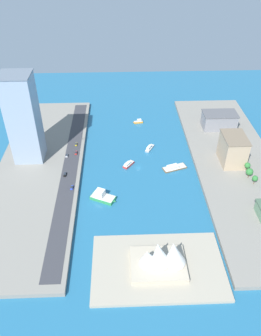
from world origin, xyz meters
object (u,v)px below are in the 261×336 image
(water_taxi_orange, at_px, (138,122))
(warehouse_low_gray, at_px, (219,120))
(pickup_red, at_px, (76,153))
(hatchback_blue, at_px, (72,187))
(traffic_light_waterfront, at_px, (82,135))
(apartment_midrise_tan, at_px, (233,149))
(sedan_silver, at_px, (67,156))
(opera_landmark, at_px, (162,257))
(barge_flat_brown, at_px, (174,167))
(yacht_sleek_gray, at_px, (150,148))
(suv_black, at_px, (65,174))
(ferry_green_doubledeck, at_px, (102,196))
(tugboat_red, at_px, (128,164))
(taxi_yellow_cab, at_px, (76,144))
(tower_tall_glass, at_px, (23,119))

(water_taxi_orange, height_order, warehouse_low_gray, warehouse_low_gray)
(water_taxi_orange, bearing_deg, pickup_red, 45.09)
(hatchback_blue, height_order, traffic_light_waterfront, traffic_light_waterfront)
(apartment_midrise_tan, xyz_separation_m, traffic_light_waterfront, (129.60, -40.57, -8.08))
(sedan_silver, relative_size, opera_landmark, 0.13)
(barge_flat_brown, relative_size, pickup_red, 4.18)
(yacht_sleek_gray, distance_m, traffic_light_waterfront, 64.31)
(water_taxi_orange, distance_m, warehouse_low_gray, 81.07)
(yacht_sleek_gray, bearing_deg, suv_black, 28.94)
(yacht_sleek_gray, height_order, sedan_silver, sedan_silver)
(ferry_green_doubledeck, bearing_deg, traffic_light_waterfront, -75.49)
(tugboat_red, bearing_deg, ferry_green_doubledeck, 63.11)
(tugboat_red, bearing_deg, warehouse_low_gray, -148.32)
(taxi_yellow_cab, bearing_deg, warehouse_low_gray, -168.88)
(tugboat_red, height_order, sedan_silver, sedan_silver)
(opera_landmark, bearing_deg, warehouse_low_gray, -114.84)
(tower_tall_glass, relative_size, opera_landmark, 2.24)
(water_taxi_orange, relative_size, yacht_sleek_gray, 0.77)
(taxi_yellow_cab, height_order, pickup_red, pickup_red)
(warehouse_low_gray, bearing_deg, yacht_sleek_gray, 24.28)
(tugboat_red, height_order, taxi_yellow_cab, taxi_yellow_cab)
(warehouse_low_gray, height_order, hatchback_blue, warehouse_low_gray)
(ferry_green_doubledeck, height_order, opera_landmark, opera_landmark)
(ferry_green_doubledeck, bearing_deg, apartment_midrise_tan, -159.79)
(tugboat_red, height_order, warehouse_low_gray, warehouse_low_gray)
(warehouse_low_gray, xyz_separation_m, suv_black, (143.51, 72.11, -6.87))
(sedan_silver, bearing_deg, opera_landmark, 120.97)
(ferry_green_doubledeck, height_order, tower_tall_glass, tower_tall_glass)
(taxi_yellow_cab, bearing_deg, water_taxi_orange, -143.11)
(tugboat_red, xyz_separation_m, sedan_silver, (53.76, -11.02, 2.82))
(barge_flat_brown, distance_m, suv_black, 91.27)
(tugboat_red, relative_size, warehouse_low_gray, 0.37)
(hatchback_blue, height_order, opera_landmark, opera_landmark)
(barge_flat_brown, height_order, tower_tall_glass, tower_tall_glass)
(barge_flat_brown, height_order, pickup_red, pickup_red)
(suv_black, height_order, opera_landmark, opera_landmark)
(apartment_midrise_tan, xyz_separation_m, warehouse_low_gray, (-3.82, -58.21, -4.56))
(apartment_midrise_tan, distance_m, sedan_silver, 142.33)
(hatchback_blue, relative_size, traffic_light_waterfront, 0.76)
(apartment_midrise_tan, xyz_separation_m, hatchback_blue, (132.44, 30.69, -11.44))
(sedan_silver, xyz_separation_m, traffic_light_waterfront, (-11.68, -27.72, 3.38))
(tugboat_red, distance_m, suv_black, 54.56)
(ferry_green_doubledeck, distance_m, warehouse_low_gray, 149.64)
(yacht_sleek_gray, distance_m, sedan_silver, 75.29)
(water_taxi_orange, distance_m, barge_flat_brown, 84.11)
(opera_landmark, bearing_deg, yacht_sleek_gray, -91.76)
(barge_flat_brown, distance_m, yacht_sleek_gray, 35.29)
(tugboat_red, relative_size, opera_landmark, 0.37)
(tugboat_red, bearing_deg, pickup_red, -18.21)
(ferry_green_doubledeck, height_order, yacht_sleek_gray, ferry_green_doubledeck)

